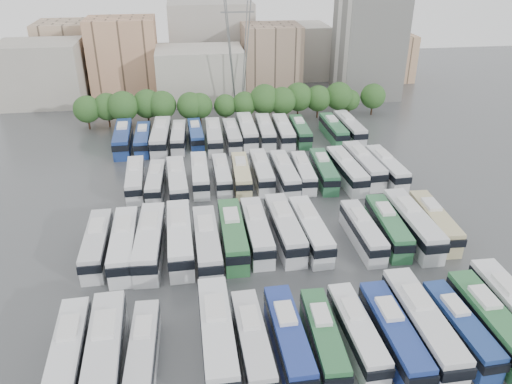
{
  "coord_description": "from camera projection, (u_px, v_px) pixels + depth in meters",
  "views": [
    {
      "loc": [
        -9.53,
        -58.19,
        35.2
      ],
      "look_at": [
        -0.7,
        3.65,
        3.0
      ],
      "focal_mm": 35.0,
      "sensor_mm": 36.0,
      "label": 1
    }
  ],
  "objects": [
    {
      "name": "ground",
      "position": [
        265.0,
        223.0,
        68.53
      ],
      "size": [
        220.0,
        220.0,
        0.0
      ],
      "primitive_type": "plane",
      "color": "#424447",
      "rests_on": "ground"
    },
    {
      "name": "tree_line",
      "position": [
        231.0,
        102.0,
        103.52
      ],
      "size": [
        65.46,
        7.64,
        7.95
      ],
      "color": "black",
      "rests_on": "ground"
    },
    {
      "name": "city_buildings",
      "position": [
        192.0,
        56.0,
        127.22
      ],
      "size": [
        102.0,
        35.0,
        20.0
      ],
      "color": "#9E998E",
      "rests_on": "ground"
    },
    {
      "name": "apartment_tower",
      "position": [
        369.0,
        41.0,
        117.88
      ],
      "size": [
        14.0,
        14.0,
        26.0
      ],
      "primitive_type": "cube",
      "color": "silver",
      "rests_on": "ground"
    },
    {
      "name": "electricity_pylon",
      "position": [
        237.0,
        24.0,
        104.22
      ],
      "size": [
        9.0,
        6.91,
        33.83
      ],
      "color": "slate",
      "rests_on": "ground"
    },
    {
      "name": "bus_r0_s0",
      "position": [
        69.0,
        354.0,
        44.56
      ],
      "size": [
        3.14,
        12.35,
        3.84
      ],
      "rotation": [
        0.0,
        0.0,
        0.04
      ],
      "color": "silver",
      "rests_on": "ground"
    },
    {
      "name": "bus_r0_s1",
      "position": [
        105.0,
        354.0,
        44.27
      ],
      "size": [
        3.43,
        13.75,
        4.29
      ],
      "rotation": [
        0.0,
        0.0,
        0.03
      ],
      "color": "silver",
      "rests_on": "ground"
    },
    {
      "name": "bus_r0_s2",
      "position": [
        144.0,
        350.0,
        45.24
      ],
      "size": [
        2.75,
        11.02,
        3.43
      ],
      "rotation": [
        0.0,
        0.0,
        -0.03
      ],
      "color": "silver",
      "rests_on": "ground"
    },
    {
      "name": "bus_r0_s4",
      "position": [
        217.0,
        335.0,
        46.36
      ],
      "size": [
        3.07,
        13.55,
        4.24
      ],
      "rotation": [
        0.0,
        0.0,
        0.01
      ],
      "color": "silver",
      "rests_on": "ground"
    },
    {
      "name": "bus_r0_s5",
      "position": [
        252.0,
        342.0,
        45.96
      ],
      "size": [
        2.91,
        11.87,
        3.7
      ],
      "rotation": [
        0.0,
        0.0,
        0.03
      ],
      "color": "silver",
      "rests_on": "ground"
    },
    {
      "name": "bus_r0_s6",
      "position": [
        288.0,
        338.0,
        46.36
      ],
      "size": [
        2.85,
        12.15,
        3.8
      ],
      "rotation": [
        0.0,
        0.0,
        0.02
      ],
      "color": "navy",
      "rests_on": "ground"
    },
    {
      "name": "bus_r0_s7",
      "position": [
        323.0,
        338.0,
        46.54
      ],
      "size": [
        2.91,
        11.43,
        3.56
      ],
      "rotation": [
        0.0,
        0.0,
        -0.04
      ],
      "color": "#2B663B",
      "rests_on": "ground"
    },
    {
      "name": "bus_r0_s8",
      "position": [
        357.0,
        332.0,
        47.23
      ],
      "size": [
        2.83,
        11.54,
        3.6
      ],
      "rotation": [
        0.0,
        0.0,
        0.03
      ],
      "color": "silver",
      "rests_on": "ground"
    },
    {
      "name": "bus_r0_s9",
      "position": [
        393.0,
        334.0,
        46.78
      ],
      "size": [
        2.82,
        12.4,
        3.88
      ],
      "rotation": [
        0.0,
        0.0,
        0.01
      ],
      "color": "navy",
      "rests_on": "ground"
    },
    {
      "name": "bus_r0_s10",
      "position": [
        422.0,
        324.0,
        47.68
      ],
      "size": [
        3.08,
        13.68,
        4.28
      ],
      "rotation": [
        0.0,
        0.0,
        0.01
      ],
      "color": "silver",
      "rests_on": "ground"
    },
    {
      "name": "bus_r0_s11",
      "position": [
        460.0,
        328.0,
        47.76
      ],
      "size": [
        2.94,
        11.47,
        3.57
      ],
      "rotation": [
        0.0,
        0.0,
        0.04
      ],
      "color": "navy",
      "rests_on": "ground"
    },
    {
      "name": "bus_r0_s12",
      "position": [
        490.0,
        322.0,
        48.14
      ],
      "size": [
        2.95,
        12.77,
        3.99
      ],
      "rotation": [
        0.0,
        0.0,
        0.01
      ],
      "color": "#2F6E3D",
      "rests_on": "ground"
    },
    {
      "name": "bus_r1_s0",
      "position": [
        97.0,
        244.0,
        60.55
      ],
      "size": [
        2.75,
        12.19,
        3.82
      ],
      "rotation": [
        0.0,
        0.0,
        0.01
      ],
      "color": "silver",
      "rests_on": "ground"
    },
    {
      "name": "bus_r1_s1",
      "position": [
        124.0,
        244.0,
        60.31
      ],
      "size": [
        2.96,
        13.04,
        4.08
      ],
      "rotation": [
        0.0,
        0.0,
        0.01
      ],
      "color": "white",
      "rests_on": "ground"
    },
    {
      "name": "bus_r1_s2",
      "position": [
        150.0,
        241.0,
        60.7
      ],
      "size": [
        3.56,
        13.69,
        4.26
      ],
      "rotation": [
        0.0,
        0.0,
        -0.04
      ],
      "color": "silver",
      "rests_on": "ground"
    },
    {
      "name": "bus_r1_s3",
      "position": [
        180.0,
        237.0,
        61.4
      ],
      "size": [
        3.29,
        13.68,
        4.27
      ],
      "rotation": [
        0.0,
        0.0,
        0.02
      ],
      "color": "white",
      "rests_on": "ground"
    },
    {
      "name": "bus_r1_s4",
      "position": [
        207.0,
        243.0,
        60.5
      ],
      "size": [
        3.08,
        13.07,
        4.08
      ],
      "rotation": [
        0.0,
        0.0,
        0.02
      ],
      "color": "silver",
      "rests_on": "ground"
    },
    {
      "name": "bus_r1_s5",
      "position": [
        233.0,
        234.0,
        62.23
      ],
      "size": [
        2.87,
        13.05,
        4.09
      ],
      "rotation": [
        0.0,
        0.0,
        -0.0
      ],
      "color": "#2F6D3B",
      "rests_on": "ground"
    },
    {
      "name": "bus_r1_s6",
      "position": [
        257.0,
        231.0,
        63.11
      ],
      "size": [
        2.85,
        12.59,
        3.94
      ],
      "rotation": [
        0.0,
        0.0,
        0.01
      ],
      "color": "silver",
      "rests_on": "ground"
    },
    {
      "name": "bus_r1_s7",
      "position": [
        285.0,
        228.0,
        63.57
      ],
      "size": [
        3.35,
        13.19,
        4.11
      ],
      "rotation": [
        0.0,
        0.0,
        0.04
      ],
      "color": "silver",
      "rests_on": "ground"
    },
    {
      "name": "bus_r1_s8",
      "position": [
        310.0,
        229.0,
        63.35
      ],
      "size": [
        3.3,
        12.78,
        3.98
      ],
      "rotation": [
        0.0,
        0.0,
        0.04
      ],
      "color": "white",
      "rests_on": "ground"
    },
    {
      "name": "bus_r1_s10",
      "position": [
        363.0,
        231.0,
        63.27
      ],
      "size": [
        2.69,
        11.76,
        3.68
      ],
      "rotation": [
        0.0,
        0.0,
        0.01
      ],
      "color": "silver",
      "rests_on": "ground"
    },
    {
      "name": "bus_r1_s11",
      "position": [
        388.0,
        226.0,
        64.18
      ],
      "size": [
        3.3,
        12.34,
        3.84
      ],
      "rotation": [
        0.0,
        0.0,
        -0.05
      ],
      "color": "#307042",
      "rests_on": "ground"
    },
    {
      "name": "bus_r1_s12",
      "position": [
        412.0,
        224.0,
        64.31
      ],
      "size": [
        3.08,
        13.71,
        4.29
      ],
      "rotation": [
        0.0,
        0.0,
        0.01
      ],
      "color": "silver",
      "rests_on": "ground"
    },
    {
      "name": "bus_r1_s13",
      "position": [
        434.0,
        221.0,
        65.26
      ],
      "size": [
        3.24,
        12.35,
        3.84
      ],
      "rotation": [
        0.0,
        0.0,
        -0.05
      ],
      "color": "tan",
      "rests_on": "ground"
    },
    {
      "name": "bus_r2_s1",
      "position": [
        135.0,
        179.0,
        76.8
      ],
      "size": [
        2.99,
        11.82,
        3.68
      ],
      "rotation": [
        0.0,
        0.0,
        0.04
      ],
      "color": "silver",
      "rests_on": "ground"
    },
    {
      "name": "bus_r2_s2",
      "position": [
        156.0,
        181.0,
        76.25
      ],
      "size": [
        2.88,
        11.08,
        3.45
      ],
      "rotation": [
        0.0,
        0.0,
        -0.04
      ],
      "color": "silver",
      "rests_on": "ground"
    },
    {
      "name": "bus_r2_s3",
      "position": [
        177.0,
        181.0,
        75.85
      ],
      "size": [
        3.38,
        12.65,
        3.93
      ],
      "rotation": [
        0.0,
        0.0,
        0.05
      ],
      "color": "silver",
      "rests_on": "ground"
    },
    {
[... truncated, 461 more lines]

